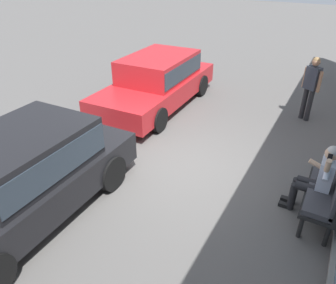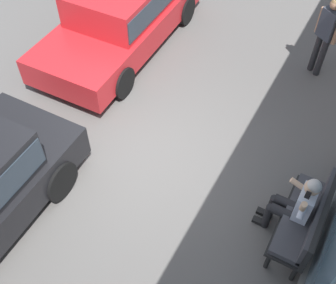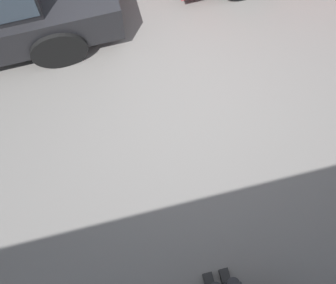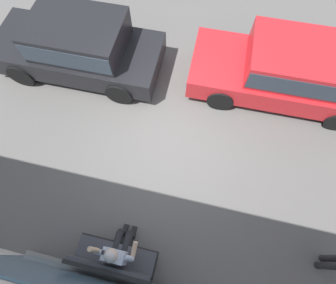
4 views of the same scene
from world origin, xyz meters
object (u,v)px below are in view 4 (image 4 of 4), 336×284
object	(u,v)px
bench	(113,263)
parked_car_near	(291,69)
person_on_phone	(118,250)
parked_car_mid	(78,45)

from	to	relation	value
bench	parked_car_near	xyz separation A→B (m)	(-2.88, -4.99, 0.21)
person_on_phone	parked_car_near	bearing A→B (deg)	-120.77
person_on_phone	parked_car_near	xyz separation A→B (m)	(-2.84, -4.77, 0.08)
person_on_phone	parked_car_mid	size ratio (longest dim) A/B	0.32
parked_car_near	person_on_phone	bearing A→B (deg)	59.23
parked_car_mid	bench	bearing A→B (deg)	117.34
bench	parked_car_near	bearing A→B (deg)	-120.00
bench	parked_car_mid	xyz separation A→B (m)	(2.34, -4.53, 0.24)
person_on_phone	parked_car_mid	bearing A→B (deg)	-61.01
parked_car_near	parked_car_mid	distance (m)	5.24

